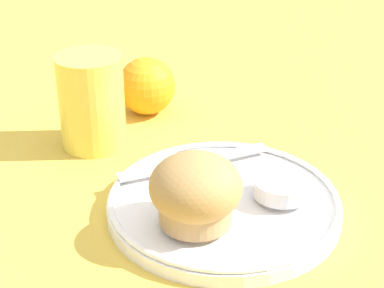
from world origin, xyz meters
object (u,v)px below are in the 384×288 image
(orange_fruit, at_px, (147,86))
(juice_glass, at_px, (91,101))
(butter_knife, at_px, (195,162))
(muffin, at_px, (196,191))

(orange_fruit, height_order, juice_glass, juice_glass)
(butter_knife, height_order, juice_glass, juice_glass)
(muffin, xyz_separation_m, juice_glass, (-0.02, 0.22, 0.00))
(muffin, distance_m, butter_knife, 0.11)
(butter_knife, bearing_deg, juice_glass, 122.89)
(orange_fruit, bearing_deg, butter_knife, -98.42)
(muffin, distance_m, orange_fruit, 0.29)
(muffin, bearing_deg, orange_fruit, 74.27)
(juice_glass, bearing_deg, muffin, -85.76)
(butter_knife, relative_size, juice_glass, 1.55)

